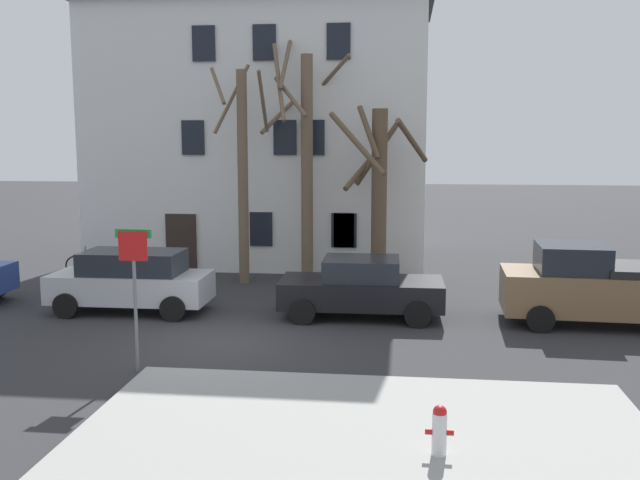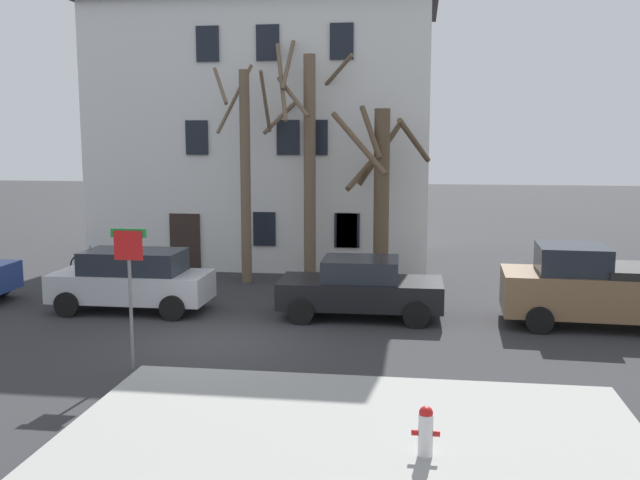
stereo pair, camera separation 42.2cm
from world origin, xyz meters
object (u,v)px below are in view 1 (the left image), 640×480
(car_silver_wagon, at_px, (132,280))
(bicycle_leaning, at_px, (91,264))
(tree_bare_mid, at_px, (305,155))
(tree_bare_far, at_px, (378,188))
(building_main, at_px, (263,112))
(pickup_truck_brown, at_px, (607,287))
(tree_bare_near, at_px, (242,169))
(fire_hydrant, at_px, (439,429))
(car_black_sedan, at_px, (361,287))
(street_sign_pole, at_px, (134,273))

(car_silver_wagon, relative_size, bicycle_leaning, 2.64)
(tree_bare_mid, relative_size, tree_bare_far, 1.38)
(building_main, xyz_separation_m, car_silver_wagon, (-1.92, -9.18, -4.91))
(pickup_truck_brown, height_order, bicycle_leaning, pickup_truck_brown)
(car_silver_wagon, height_order, bicycle_leaning, car_silver_wagon)
(tree_bare_near, distance_m, fire_hydrant, 14.38)
(car_black_sedan, bearing_deg, fire_hydrant, -78.96)
(building_main, relative_size, tree_bare_near, 1.79)
(fire_hydrant, bearing_deg, street_sign_pole, 149.74)
(pickup_truck_brown, height_order, street_sign_pole, street_sign_pole)
(fire_hydrant, bearing_deg, tree_bare_near, 114.64)
(tree_bare_near, relative_size, tree_bare_mid, 0.90)
(pickup_truck_brown, bearing_deg, street_sign_pole, -154.97)
(bicycle_leaning, bearing_deg, tree_bare_far, -2.44)
(tree_bare_far, bearing_deg, building_main, 135.79)
(tree_bare_far, height_order, car_silver_wagon, tree_bare_far)
(building_main, height_order, bicycle_leaning, building_main)
(tree_bare_mid, bearing_deg, tree_bare_near, -158.93)
(tree_bare_near, height_order, car_silver_wagon, tree_bare_near)
(tree_bare_far, height_order, street_sign_pole, tree_bare_far)
(car_silver_wagon, distance_m, pickup_truck_brown, 12.64)
(building_main, xyz_separation_m, tree_bare_mid, (2.19, -4.06, -1.60))
(building_main, distance_m, tree_bare_far, 7.03)
(fire_hydrant, xyz_separation_m, street_sign_pole, (-5.98, 3.49, 1.55))
(pickup_truck_brown, bearing_deg, bicycle_leaning, 162.89)
(tree_bare_mid, distance_m, fire_hydrant, 14.51)
(tree_bare_near, relative_size, pickup_truck_brown, 1.33)
(pickup_truck_brown, distance_m, fire_hydrant, 9.65)
(car_silver_wagon, bearing_deg, tree_bare_near, 63.65)
(car_silver_wagon, relative_size, car_black_sedan, 0.99)
(building_main, bearing_deg, tree_bare_mid, -61.60)
(tree_bare_far, relative_size, fire_hydrant, 7.62)
(fire_hydrant, xyz_separation_m, bicycle_leaning, (-11.49, 13.42, -0.15))
(street_sign_pole, bearing_deg, building_main, 90.38)
(building_main, distance_m, tree_bare_near, 5.23)
(tree_bare_near, relative_size, street_sign_pole, 2.44)
(building_main, bearing_deg, car_black_sedan, -63.88)
(tree_bare_mid, relative_size, bicycle_leaning, 4.90)
(tree_bare_near, bearing_deg, street_sign_pole, -90.90)
(tree_bare_near, height_order, pickup_truck_brown, tree_bare_near)
(car_black_sedan, bearing_deg, bicycle_leaning, 153.59)
(pickup_truck_brown, relative_size, bicycle_leaning, 3.29)
(tree_bare_mid, xyz_separation_m, pickup_truck_brown, (8.53, -5.03, -3.20))
(building_main, height_order, tree_bare_far, building_main)
(car_silver_wagon, distance_m, street_sign_pole, 5.40)
(pickup_truck_brown, height_order, fire_hydrant, pickup_truck_brown)
(car_silver_wagon, height_order, car_black_sedan, car_silver_wagon)
(fire_hydrant, bearing_deg, tree_bare_mid, 106.08)
(building_main, height_order, tree_bare_near, building_main)
(bicycle_leaning, bearing_deg, car_black_sedan, -26.41)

